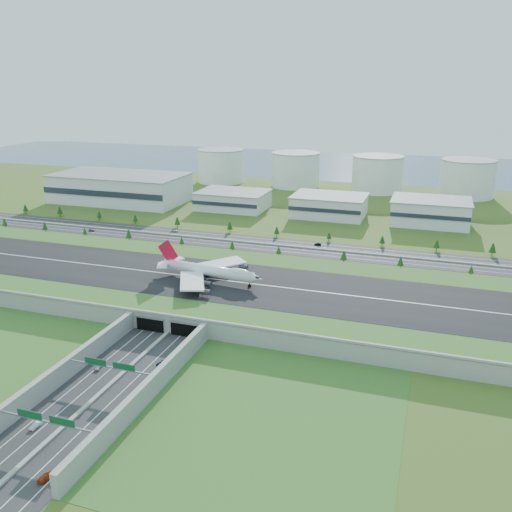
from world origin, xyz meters
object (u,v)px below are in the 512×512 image
(fuel_tank_a, at_px, (221,166))
(car_2, at_px, (163,363))
(car_3, at_px, (47,476))
(car_7, at_px, (175,231))
(car_1, at_px, (36,425))
(boeing_747, at_px, (209,271))
(car_0, at_px, (98,366))
(car_5, at_px, (318,244))
(car_4, at_px, (92,230))

(fuel_tank_a, height_order, car_2, fuel_tank_a)
(fuel_tank_a, xyz_separation_m, car_2, (131.30, -385.96, -16.56))
(car_3, xyz_separation_m, car_7, (-84.63, 248.80, -0.13))
(fuel_tank_a, xyz_separation_m, car_1, (111.36, -435.45, -16.59))
(boeing_747, bearing_deg, fuel_tank_a, 117.74)
(fuel_tank_a, bearing_deg, car_3, -73.96)
(car_7, bearing_deg, car_3, 13.16)
(car_0, relative_size, car_5, 1.09)
(car_2, bearing_deg, car_4, -36.54)
(car_5, bearing_deg, car_2, -12.36)
(car_7, bearing_deg, car_1, 10.25)
(fuel_tank_a, xyz_separation_m, car_5, (154.42, -206.03, -16.62))
(car_0, bearing_deg, car_5, 63.99)
(car_1, height_order, car_4, car_4)
(car_3, distance_m, car_5, 249.30)
(car_5, bearing_deg, car_0, -18.50)
(car_0, distance_m, car_1, 38.93)
(fuel_tank_a, distance_m, car_3, 472.89)
(car_5, bearing_deg, car_7, -95.37)
(car_1, relative_size, car_3, 0.84)
(car_7, bearing_deg, car_0, 12.57)
(car_0, relative_size, car_2, 0.85)
(boeing_747, relative_size, car_4, 13.14)
(car_0, distance_m, car_4, 211.95)
(car_4, relative_size, car_5, 1.01)
(car_0, bearing_deg, car_7, 95.64)
(car_3, distance_m, car_7, 262.80)
(fuel_tank_a, distance_m, car_4, 224.74)
(car_1, distance_m, car_4, 245.97)
(boeing_747, distance_m, car_0, 86.35)
(car_1, distance_m, car_5, 233.42)
(car_1, bearing_deg, fuel_tank_a, 108.02)
(car_5, bearing_deg, boeing_747, -23.17)
(car_5, height_order, car_7, car_5)
(car_5, bearing_deg, fuel_tank_a, -148.18)
(boeing_747, bearing_deg, car_5, 78.59)
(fuel_tank_a, relative_size, car_3, 8.82)
(car_3, relative_size, car_4, 1.21)
(car_5, xyz_separation_m, car_7, (-108.46, 0.63, -0.07))
(car_2, xyz_separation_m, car_3, (-0.71, -68.24, 0.00))
(fuel_tank_a, bearing_deg, car_2, -71.21)
(car_7, bearing_deg, car_2, 19.67)
(car_3, bearing_deg, car_4, -47.44)
(car_7, bearing_deg, fuel_tank_a, -173.01)
(car_2, bearing_deg, car_1, 79.71)
(car_0, relative_size, car_7, 1.05)
(boeing_747, height_order, car_7, boeing_747)
(car_1, xyz_separation_m, car_3, (19.23, -18.75, 0.04))
(boeing_747, height_order, car_1, boeing_747)
(car_1, bearing_deg, car_7, 109.55)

